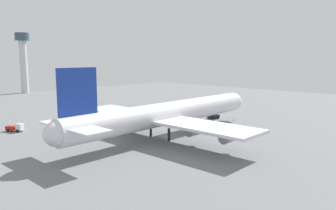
{
  "coord_description": "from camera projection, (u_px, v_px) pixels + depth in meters",
  "views": [
    {
      "loc": [
        -65.74,
        -61.47,
        22.19
      ],
      "look_at": [
        0.0,
        0.0,
        9.04
      ],
      "focal_mm": 34.76,
      "sensor_mm": 36.0,
      "label": 1
    }
  ],
  "objects": [
    {
      "name": "cargo_airplane",
      "position": [
        167.0,
        114.0,
        91.03
      ],
      "size": [
        73.41,
        58.56,
        20.1
      ],
      "color": "silver",
      "rests_on": "ground_plane"
    },
    {
      "name": "baggage_tug",
      "position": [
        212.0,
        116.0,
        118.82
      ],
      "size": [
        4.84,
        3.89,
        2.44
      ],
      "color": "#333338",
      "rests_on": "ground_plane"
    },
    {
      "name": "safety_cone_nose",
      "position": [
        234.0,
        120.0,
        115.32
      ],
      "size": [
        0.51,
        0.51,
        0.73
      ],
      "primitive_type": "cone",
      "color": "orange",
      "rests_on": "ground_plane"
    },
    {
      "name": "cargo_loader",
      "position": [
        183.0,
        114.0,
        123.48
      ],
      "size": [
        5.38,
        3.97,
        1.97
      ],
      "color": "silver",
      "rests_on": "ground_plane"
    },
    {
      "name": "pushback_tractor",
      "position": [
        16.0,
        128.0,
        98.3
      ],
      "size": [
        4.21,
        5.54,
        2.45
      ],
      "color": "silver",
      "rests_on": "ground_plane"
    },
    {
      "name": "control_tower",
      "position": [
        23.0,
        57.0,
        202.94
      ],
      "size": [
        8.46,
        8.46,
        37.41
      ],
      "color": "silver",
      "rests_on": "ground_plane"
    },
    {
      "name": "ground_plane",
      "position": [
        168.0,
        136.0,
        92.26
      ],
      "size": [
        293.65,
        293.65,
        0.0
      ],
      "primitive_type": "plane",
      "color": "slate"
    }
  ]
}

